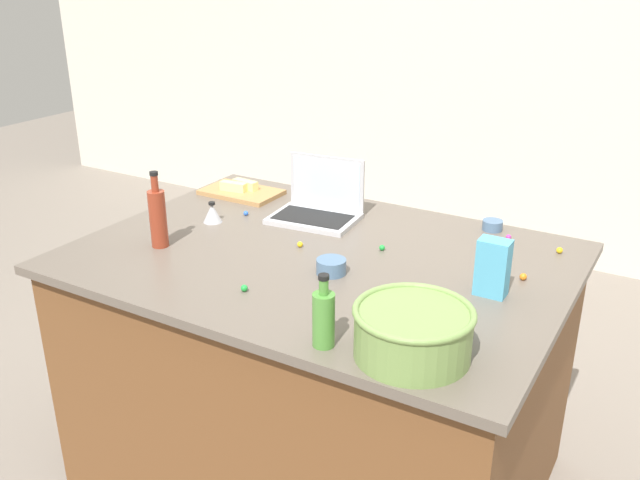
# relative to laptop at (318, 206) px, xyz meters

# --- Properties ---
(ground_plane) EXTENTS (12.00, 12.00, 0.00)m
(ground_plane) POSITION_rel_laptop_xyz_m (0.18, -0.29, -0.95)
(ground_plane) COLOR slate
(wall_back) EXTENTS (8.00, 0.10, 2.60)m
(wall_back) POSITION_rel_laptop_xyz_m (0.18, 2.17, 0.35)
(wall_back) COLOR beige
(wall_back) RESTS_ON ground
(island_counter) EXTENTS (1.58, 1.14, 0.90)m
(island_counter) POSITION_rel_laptop_xyz_m (0.18, -0.29, -0.50)
(island_counter) COLOR brown
(island_counter) RESTS_ON ground
(laptop) EXTENTS (0.33, 0.26, 0.22)m
(laptop) POSITION_rel_laptop_xyz_m (0.00, 0.00, 0.00)
(laptop) COLOR #B7B7BC
(laptop) RESTS_ON island_counter
(mixing_bowl_large) EXTENTS (0.30, 0.30, 0.13)m
(mixing_bowl_large) POSITION_rel_laptop_xyz_m (0.68, -0.71, 0.02)
(mixing_bowl_large) COLOR #72934C
(mixing_bowl_large) RESTS_ON island_counter
(bottle_soy) EXTENTS (0.06, 0.06, 0.26)m
(bottle_soy) POSITION_rel_laptop_xyz_m (-0.32, -0.50, 0.06)
(bottle_soy) COLOR maroon
(bottle_soy) RESTS_ON island_counter
(bottle_olive) EXTENTS (0.06, 0.06, 0.20)m
(bottle_olive) POSITION_rel_laptop_xyz_m (0.47, -0.77, 0.03)
(bottle_olive) COLOR #4C8C38
(bottle_olive) RESTS_ON island_counter
(cutting_board) EXTENTS (0.32, 0.19, 0.02)m
(cutting_board) POSITION_rel_laptop_xyz_m (-0.41, 0.08, -0.04)
(cutting_board) COLOR #AD7F4C
(cutting_board) RESTS_ON island_counter
(butter_stick_left) EXTENTS (0.11, 0.05, 0.04)m
(butter_stick_left) POSITION_rel_laptop_xyz_m (-0.43, 0.05, -0.01)
(butter_stick_left) COLOR #F4E58C
(butter_stick_left) RESTS_ON cutting_board
(butter_stick_right) EXTENTS (0.11, 0.05, 0.04)m
(butter_stick_right) POSITION_rel_laptop_xyz_m (-0.41, 0.10, -0.01)
(butter_stick_right) COLOR #F4E58C
(butter_stick_right) RESTS_ON cutting_board
(ramekin_small) EXTENTS (0.09, 0.09, 0.05)m
(ramekin_small) POSITION_rel_laptop_xyz_m (0.28, -0.40, -0.02)
(ramekin_small) COLOR slate
(ramekin_small) RESTS_ON island_counter
(ramekin_medium) EXTENTS (0.07, 0.07, 0.04)m
(ramekin_medium) POSITION_rel_laptop_xyz_m (0.60, 0.21, -0.03)
(ramekin_medium) COLOR slate
(ramekin_medium) RESTS_ON island_counter
(kitchen_timer) EXTENTS (0.07, 0.07, 0.08)m
(kitchen_timer) POSITION_rel_laptop_xyz_m (-0.31, -0.23, -0.01)
(kitchen_timer) COLOR #B2B2B7
(kitchen_timer) RESTS_ON island_counter
(candy_bag) EXTENTS (0.09, 0.06, 0.17)m
(candy_bag) POSITION_rel_laptop_xyz_m (0.75, -0.28, 0.04)
(candy_bag) COLOR #4CA5CC
(candy_bag) RESTS_ON island_counter
(candy_0) EXTENTS (0.02, 0.02, 0.02)m
(candy_0) POSITION_rel_laptop_xyz_m (-0.25, -0.12, -0.04)
(candy_0) COLOR blue
(candy_0) RESTS_ON island_counter
(candy_1) EXTENTS (0.02, 0.02, 0.02)m
(candy_1) POSITION_rel_laptop_xyz_m (0.85, 0.12, -0.04)
(candy_1) COLOR yellow
(candy_1) RESTS_ON island_counter
(candy_2) EXTENTS (0.02, 0.02, 0.02)m
(candy_2) POSITION_rel_laptop_xyz_m (0.34, -0.16, -0.04)
(candy_2) COLOR green
(candy_2) RESTS_ON island_counter
(candy_3) EXTENTS (0.02, 0.02, 0.02)m
(candy_3) POSITION_rel_laptop_xyz_m (0.80, -0.14, -0.04)
(candy_3) COLOR orange
(candy_3) RESTS_ON island_counter
(candy_4) EXTENTS (0.02, 0.02, 0.02)m
(candy_4) POSITION_rel_laptop_xyz_m (0.09, -0.27, -0.04)
(candy_4) COLOR yellow
(candy_4) RESTS_ON island_counter
(candy_5) EXTENTS (0.02, 0.02, 0.02)m
(candy_5) POSITION_rel_laptop_xyz_m (0.67, 0.15, -0.04)
(candy_5) COLOR #CC3399
(candy_5) RESTS_ON island_counter
(candy_6) EXTENTS (0.02, 0.02, 0.02)m
(candy_6) POSITION_rel_laptop_xyz_m (0.12, -0.63, -0.04)
(candy_6) COLOR green
(candy_6) RESTS_ON island_counter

